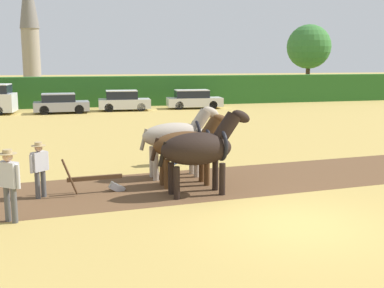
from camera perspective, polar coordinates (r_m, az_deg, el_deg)
ground_plane at (r=11.79m, az=12.34°, el=-9.20°), size 240.00×240.00×0.00m
plowed_furrow_strip at (r=14.25m, az=-19.60°, el=-6.19°), size 32.09×6.05×0.01m
hedgerow at (r=41.10m, az=-7.66°, el=6.25°), size 68.74×1.61×2.47m
tree_center at (r=51.99m, az=13.68°, el=11.12°), size 4.53×4.53×7.43m
church_spire at (r=78.41m, az=-18.74°, el=13.84°), size 2.90×2.90×18.83m
draft_horse_lead_left at (r=13.65m, az=1.04°, el=-0.46°), size 2.84×1.12×2.48m
draft_horse_lead_right at (r=14.69m, az=-0.47°, el=-0.08°), size 2.64×1.00×2.24m
draft_horse_trail_left at (r=15.71m, az=-1.74°, el=1.01°), size 2.78×1.02×2.38m
plow at (r=14.29m, az=-10.88°, el=-4.40°), size 1.80×0.49×1.13m
farmer_at_plow at (r=14.03m, az=-17.62°, el=-2.51°), size 0.49×0.45×1.59m
farmer_beside_team at (r=17.67m, az=-2.14°, el=0.39°), size 0.44×0.53×1.56m
farmer_onlooker_left at (r=12.13m, az=-20.86°, el=-3.96°), size 0.53×0.48×1.76m
parked_car_left at (r=36.24m, az=-15.31°, el=4.64°), size 3.90×1.91×1.43m
parked_car_center_left at (r=37.07m, az=-8.11°, el=5.07°), size 3.96×1.93×1.55m
parked_car_center at (r=38.39m, az=0.21°, el=5.30°), size 4.47×2.03×1.49m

